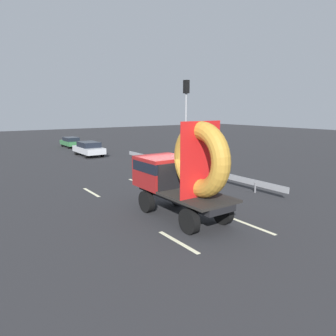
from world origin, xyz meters
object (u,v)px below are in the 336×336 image
flatbed_truck (180,172)px  distant_sedan (89,148)px  oncoming_car (71,142)px  traffic_light (186,114)px

flatbed_truck → distant_sedan: 19.12m
flatbed_truck → oncoming_car: bearing=81.3°
flatbed_truck → oncoming_car: 27.01m
flatbed_truck → oncoming_car: (4.09, 26.67, -1.27)m
flatbed_truck → traffic_light: 9.94m
distant_sedan → traffic_light: (2.92, -11.35, 3.41)m
traffic_light → oncoming_car: bearing=96.2°
flatbed_truck → oncoming_car: size_ratio=1.37×
flatbed_truck → traffic_light: traffic_light is taller
flatbed_truck → traffic_light: (6.18, 7.46, 2.24)m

